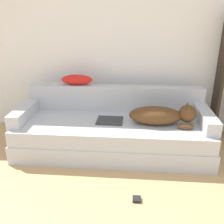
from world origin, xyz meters
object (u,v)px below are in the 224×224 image
(couch, at_px, (113,136))
(laptop, at_px, (110,121))
(dog, at_px, (162,115))
(power_adapter, at_px, (137,199))
(throw_pillow, at_px, (77,80))

(couch, bearing_deg, laptop, -155.49)
(dog, xyz_separation_m, power_adapter, (-0.28, -0.83, -0.49))
(dog, xyz_separation_m, laptop, (-0.60, 0.04, -0.10))
(throw_pillow, height_order, power_adapter, throw_pillow)
(throw_pillow, bearing_deg, power_adapter, -58.35)
(couch, relative_size, laptop, 7.35)
(couch, xyz_separation_m, dog, (0.57, -0.05, 0.31))
(laptop, bearing_deg, dog, -1.81)
(couch, xyz_separation_m, power_adapter, (0.29, -0.88, -0.18))
(throw_pillow, relative_size, power_adapter, 5.40)
(throw_pillow, bearing_deg, laptop, -41.28)
(dog, distance_m, laptop, 0.61)
(power_adapter, bearing_deg, couch, 108.19)
(dog, bearing_deg, couch, 174.95)
(dog, height_order, power_adapter, dog)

